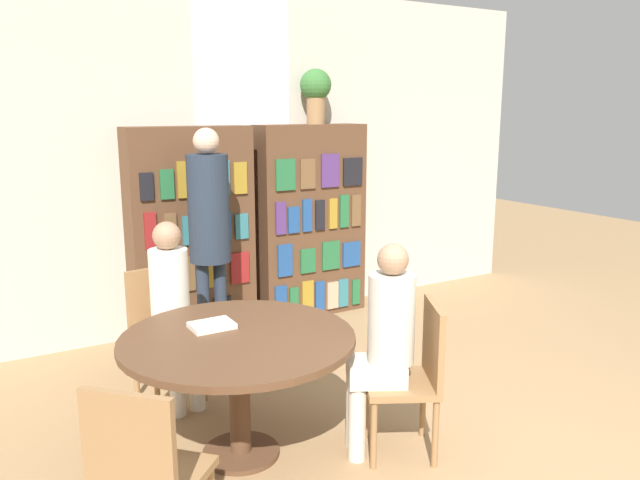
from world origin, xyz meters
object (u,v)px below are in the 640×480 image
object	(u,v)px
chair_left_side	(163,327)
seated_reader_right	(383,338)
bookshelf_right	(311,221)
seated_reader_left	(173,304)
flower_vase	(316,91)
librarian_standing	(209,218)
chair_near_camera	(145,472)
reading_table	(238,354)
chair_far_side	(414,371)
bookshelf_left	(191,234)

from	to	relation	value
chair_left_side	seated_reader_right	size ratio (longest dim) A/B	0.72
bookshelf_right	seated_reader_left	distance (m)	2.13
flower_vase	librarian_standing	distance (m)	1.68
chair_near_camera	chair_left_side	xyz separation A→B (m)	(0.58, 1.66, 0.00)
bookshelf_right	chair_near_camera	world-z (taller)	bookshelf_right
chair_left_side	bookshelf_right	bearing A→B (deg)	-157.27
reading_table	chair_far_side	size ratio (longest dim) A/B	1.46
flower_vase	chair_near_camera	world-z (taller)	flower_vase
flower_vase	seated_reader_right	world-z (taller)	flower_vase
bookshelf_left	chair_near_camera	distance (m)	2.97
flower_vase	librarian_standing	xyz separation A→B (m)	(-1.26, -0.51, -0.99)
bookshelf_right	chair_near_camera	bearing A→B (deg)	-130.83
chair_near_camera	seated_reader_left	xyz separation A→B (m)	(0.60, 1.48, 0.21)
chair_left_side	seated_reader_left	distance (m)	0.27
bookshelf_right	seated_reader_right	bearing A→B (deg)	-110.78
bookshelf_left	seated_reader_left	distance (m)	1.36
reading_table	chair_left_side	world-z (taller)	chair_left_side
seated_reader_left	reading_table	bearing A→B (deg)	90.00
flower_vase	bookshelf_left	bearing A→B (deg)	-179.79
seated_reader_left	seated_reader_right	bearing A→B (deg)	117.02
seated_reader_left	librarian_standing	size ratio (longest dim) A/B	0.69
bookshelf_right	chair_left_side	xyz separation A→B (m)	(-1.76, -1.04, -0.40)
flower_vase	chair_left_side	xyz separation A→B (m)	(-1.82, -1.04, -1.61)
chair_near_camera	chair_far_side	distance (m)	1.60
flower_vase	reading_table	bearing A→B (deg)	-129.75
chair_far_side	seated_reader_right	distance (m)	0.27
librarian_standing	chair_near_camera	bearing A→B (deg)	-117.31
seated_reader_left	seated_reader_right	xyz separation A→B (m)	(0.82, -1.18, -0.00)
bookshelf_left	reading_table	bearing A→B (deg)	-102.54
chair_near_camera	bookshelf_right	bearing A→B (deg)	95.31
chair_far_side	reading_table	bearing A→B (deg)	90.00
bookshelf_left	chair_near_camera	xyz separation A→B (m)	(-1.16, -2.70, -0.40)
chair_far_side	librarian_standing	world-z (taller)	librarian_standing
seated_reader_right	bookshelf_right	bearing A→B (deg)	7.36
chair_near_camera	bookshelf_left	bearing A→B (deg)	112.89
bookshelf_left	chair_left_side	distance (m)	1.26
chair_left_side	librarian_standing	xyz separation A→B (m)	(0.56, 0.54, 0.62)
reading_table	chair_near_camera	size ratio (longest dim) A/B	1.46
bookshelf_left	seated_reader_right	xyz separation A→B (m)	(0.26, -2.40, -0.20)
flower_vase	seated_reader_right	distance (m)	2.95
bookshelf_left	seated_reader_left	world-z (taller)	bookshelf_left
chair_left_side	chair_far_side	distance (m)	1.76
chair_left_side	seated_reader_right	bearing A→B (deg)	114.07
bookshelf_right	seated_reader_left	world-z (taller)	bookshelf_right
flower_vase	librarian_standing	world-z (taller)	flower_vase
bookshelf_left	librarian_standing	bearing A→B (deg)	-92.80
chair_far_side	seated_reader_right	bearing A→B (deg)	90.00
bookshelf_right	librarian_standing	world-z (taller)	librarian_standing
reading_table	seated_reader_right	xyz separation A→B (m)	(0.71, -0.38, 0.08)
reading_table	chair_near_camera	xyz separation A→B (m)	(-0.71, -0.68, -0.12)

